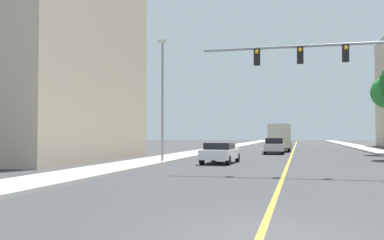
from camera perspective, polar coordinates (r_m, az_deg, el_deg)
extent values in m
plane|color=#38383A|center=(50.51, 13.12, -4.02)|extent=(192.00, 192.00, 0.00)
cube|color=#B2ADA3|center=(51.48, 2.74, -3.95)|extent=(3.00, 168.00, 0.15)
cube|color=#9E9B93|center=(51.22, 23.55, -3.80)|extent=(3.00, 168.00, 0.15)
cube|color=yellow|center=(50.51, 13.12, -4.02)|extent=(0.16, 144.00, 0.01)
cube|color=tan|center=(35.59, -18.85, 8.49)|extent=(10.42, 17.17, 16.55)
cylinder|color=gray|center=(22.64, 17.15, 9.37)|extent=(12.25, 0.14, 0.14)
cube|color=black|center=(22.63, 19.51, 8.24)|extent=(0.32, 0.24, 0.84)
sphere|color=orange|center=(22.54, 19.54, 8.93)|extent=(0.20, 0.20, 0.20)
cube|color=black|center=(22.52, 14.02, 8.24)|extent=(0.32, 0.24, 0.84)
sphere|color=orange|center=(22.43, 14.02, 8.93)|extent=(0.20, 0.20, 0.20)
cube|color=black|center=(22.62, 8.52, 8.16)|extent=(0.32, 0.24, 0.84)
sphere|color=orange|center=(22.53, 8.49, 8.85)|extent=(0.20, 0.20, 0.20)
cylinder|color=gray|center=(29.40, -3.91, 2.39)|extent=(0.16, 0.16, 7.93)
cube|color=beige|center=(29.99, -3.89, 10.26)|extent=(0.56, 0.28, 0.20)
cone|color=#287F33|center=(46.03, 23.17, 3.06)|extent=(0.99, 1.38, 1.35)
cone|color=#287F33|center=(45.10, 23.38, 3.16)|extent=(1.16, 1.71, 1.47)
cube|color=#196638|center=(59.26, 11.93, -3.11)|extent=(2.01, 4.59, 0.60)
cube|color=black|center=(58.93, 11.90, -2.60)|extent=(1.68, 2.22, 0.46)
cylinder|color=black|center=(61.03, 11.31, -3.36)|extent=(0.25, 0.65, 0.64)
cylinder|color=black|center=(60.91, 12.81, -3.35)|extent=(0.25, 0.65, 0.64)
cylinder|color=black|center=(57.64, 11.00, -3.45)|extent=(0.25, 0.65, 0.64)
cylinder|color=black|center=(57.50, 12.59, -3.44)|extent=(0.25, 0.65, 0.64)
cube|color=#BCBCC1|center=(43.30, 10.75, -3.52)|extent=(2.03, 4.25, 0.70)
cube|color=black|center=(43.17, 10.74, -2.70)|extent=(1.72, 2.19, 0.54)
cylinder|color=black|center=(44.87, 9.72, -3.91)|extent=(0.25, 0.65, 0.64)
cylinder|color=black|center=(44.84, 11.85, -3.90)|extent=(0.25, 0.65, 0.64)
cylinder|color=black|center=(41.80, 9.58, -4.06)|extent=(0.25, 0.65, 0.64)
cylinder|color=black|center=(41.77, 11.86, -4.05)|extent=(0.25, 0.65, 0.64)
cube|color=white|center=(28.80, 3.76, -4.46)|extent=(2.09, 4.31, 0.62)
cube|color=black|center=(28.55, 3.65, -3.42)|extent=(1.76, 2.13, 0.43)
cylinder|color=black|center=(30.53, 2.84, -4.90)|extent=(0.25, 0.65, 0.64)
cylinder|color=black|center=(30.17, 6.00, -4.93)|extent=(0.25, 0.65, 0.64)
cylinder|color=black|center=(27.50, 1.30, -5.23)|extent=(0.25, 0.65, 0.64)
cylinder|color=black|center=(27.11, 4.79, -5.28)|extent=(0.25, 0.65, 0.64)
cube|color=silver|center=(53.15, 11.48, -2.58)|extent=(2.46, 2.15, 1.60)
cube|color=beige|center=(49.41, 11.41, -2.06)|extent=(2.54, 5.44, 2.60)
cylinder|color=black|center=(53.19, 10.35, -3.45)|extent=(0.30, 0.91, 0.90)
cylinder|color=black|center=(53.16, 12.62, -3.43)|extent=(0.30, 0.91, 0.90)
cylinder|color=black|center=(48.12, 10.14, -3.62)|extent=(0.30, 0.91, 0.90)
cylinder|color=black|center=(48.09, 12.64, -3.60)|extent=(0.30, 0.91, 0.90)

